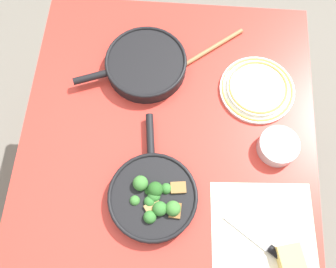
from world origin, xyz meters
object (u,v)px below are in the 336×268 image
Objects in this scene: skillet_eggs at (146,64)px; cheese_block at (290,259)px; grater_knife at (269,248)px; dinner_plate_stack at (257,89)px; prep_bowl_steel at (278,146)px; skillet_broccoli at (154,197)px; wooden_spoon at (189,62)px.

skillet_eggs is 4.09× the size of cheese_block.
grater_knife is 0.51m from dinner_plate_stack.
dinner_plate_stack is 2.01× the size of prep_bowl_steel.
skillet_broccoli reaches higher than grater_knife.
cheese_block is at bearing -170.41° from grater_knife.
dinner_plate_stack reaches higher than wooden_spoon.
skillet_eggs reaches higher than dinner_plate_stack.
cheese_block is (0.60, 0.47, -0.01)m from skillet_eggs.
skillet_broccoli is at bearing 77.55° from skillet_eggs.
cheese_block is (0.03, 0.06, 0.01)m from grater_knife.
prep_bowl_steel is (-0.31, 0.03, 0.01)m from grater_knife.
prep_bowl_steel reaches higher than dinner_plate_stack.
grater_knife is at bearing -116.74° from skillet_broccoli.
dinner_plate_stack is at bearing -163.86° from prep_bowl_steel.
skillet_broccoli reaches higher than wooden_spoon.
grater_knife is at bearing -5.77° from prep_bowl_steel.
skillet_broccoli is at bearing -38.81° from dinner_plate_stack.
cheese_block is 0.36× the size of dinner_plate_stack.
dinner_plate_stack is (0.06, 0.38, -0.01)m from skillet_eggs.
cheese_block is (0.15, 0.40, -0.01)m from skillet_broccoli.
skillet_eggs is 0.15m from wooden_spoon.
prep_bowl_steel is (0.30, 0.29, 0.02)m from wooden_spoon.
skillet_broccoli is 1.29× the size of wooden_spoon.
cheese_block is (0.63, 0.32, 0.01)m from wooden_spoon.
cheese_block is 0.73× the size of prep_bowl_steel.
prep_bowl_steel is at bearing 16.14° from dinner_plate_stack.
skillet_eggs is 1.49× the size of dinner_plate_stack.
prep_bowl_steel is at bearing -175.85° from cheese_block.
grater_knife is at bearing -115.23° from cheese_block.
grater_knife is (0.12, 0.34, -0.02)m from skillet_broccoli.
skillet_eggs is at bearing 1.04° from skillet_broccoli.
cheese_block is at bearing 107.10° from skillet_eggs.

